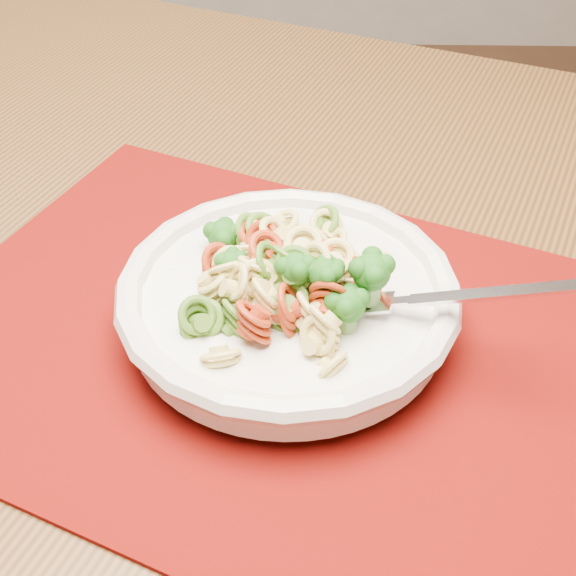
{
  "coord_description": "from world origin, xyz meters",
  "views": [
    {
      "loc": [
        0.18,
        -0.72,
        1.16
      ],
      "look_at": [
        0.17,
        -0.28,
        0.79
      ],
      "focal_mm": 50.0,
      "sensor_mm": 36.0,
      "label": 1
    }
  ],
  "objects": [
    {
      "name": "placemat",
      "position": [
        0.15,
        -0.29,
        0.75
      ],
      "size": [
        0.62,
        0.56,
        0.0
      ],
      "primitive_type": "cube",
      "rotation": [
        0.0,
        0.0,
        -0.41
      ],
      "color": "#5B0803",
      "rests_on": "dining_table"
    },
    {
      "name": "dining_table",
      "position": [
        0.13,
        -0.16,
        0.65
      ],
      "size": [
        1.64,
        1.37,
        0.75
      ],
      "rotation": [
        0.0,
        0.0,
        -0.39
      ],
      "color": "#583818",
      "rests_on": "ground"
    },
    {
      "name": "fork",
      "position": [
        0.23,
        -0.3,
        0.79
      ],
      "size": [
        0.18,
        0.07,
        0.08
      ],
      "primitive_type": null,
      "rotation": [
        0.0,
        -0.35,
        -0.26
      ],
      "color": "silver",
      "rests_on": "pasta_bowl"
    },
    {
      "name": "pasta_broccoli_heap",
      "position": [
        0.17,
        -0.28,
        0.79
      ],
      "size": [
        0.21,
        0.21,
        0.06
      ],
      "primitive_type": null,
      "color": "tan",
      "rests_on": "pasta_bowl"
    },
    {
      "name": "pasta_bowl",
      "position": [
        0.17,
        -0.28,
        0.78
      ],
      "size": [
        0.25,
        0.25,
        0.05
      ],
      "color": "beige",
      "rests_on": "placemat"
    }
  ]
}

